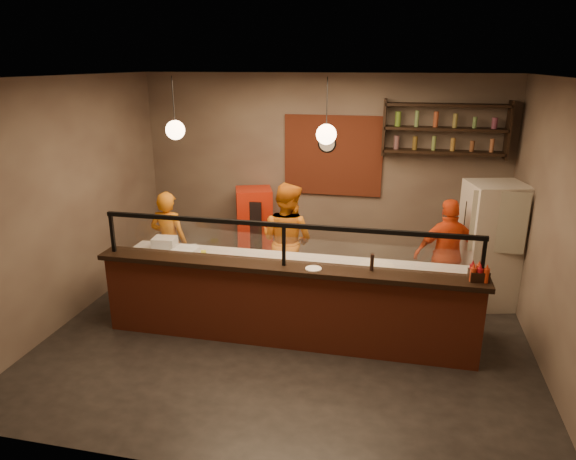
% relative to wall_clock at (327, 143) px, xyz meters
% --- Properties ---
extents(floor, '(6.00, 6.00, 0.00)m').
position_rel_wall_clock_xyz_m(floor, '(-0.10, -2.46, -2.10)').
color(floor, black).
rests_on(floor, ground).
extents(ceiling, '(6.00, 6.00, 0.00)m').
position_rel_wall_clock_xyz_m(ceiling, '(-0.10, -2.46, 1.10)').
color(ceiling, '#3B322E').
rests_on(ceiling, wall_back).
extents(wall_back, '(6.00, 0.00, 6.00)m').
position_rel_wall_clock_xyz_m(wall_back, '(-0.10, 0.04, -0.50)').
color(wall_back, '#7B6B5A').
rests_on(wall_back, floor).
extents(wall_left, '(0.00, 5.00, 5.00)m').
position_rel_wall_clock_xyz_m(wall_left, '(-3.10, -2.46, -0.50)').
color(wall_left, '#7B6B5A').
rests_on(wall_left, floor).
extents(wall_right, '(0.00, 5.00, 5.00)m').
position_rel_wall_clock_xyz_m(wall_right, '(2.90, -2.46, -0.50)').
color(wall_right, '#7B6B5A').
rests_on(wall_right, floor).
extents(wall_front, '(6.00, 0.00, 6.00)m').
position_rel_wall_clock_xyz_m(wall_front, '(-0.10, -4.96, -0.50)').
color(wall_front, '#7B6B5A').
rests_on(wall_front, floor).
extents(brick_patch, '(1.60, 0.04, 1.30)m').
position_rel_wall_clock_xyz_m(brick_patch, '(0.10, 0.01, -0.20)').
color(brick_patch, '#90381F').
rests_on(brick_patch, wall_back).
extents(service_counter, '(4.60, 0.25, 1.00)m').
position_rel_wall_clock_xyz_m(service_counter, '(-0.10, -2.76, -1.60)').
color(service_counter, '#90381F').
rests_on(service_counter, floor).
extents(counter_ledge, '(4.70, 0.37, 0.06)m').
position_rel_wall_clock_xyz_m(counter_ledge, '(-0.10, -2.76, -1.07)').
color(counter_ledge, black).
rests_on(counter_ledge, service_counter).
extents(worktop_cabinet, '(4.60, 0.75, 0.85)m').
position_rel_wall_clock_xyz_m(worktop_cabinet, '(-0.10, -2.26, -1.68)').
color(worktop_cabinet, gray).
rests_on(worktop_cabinet, floor).
extents(worktop, '(4.60, 0.75, 0.05)m').
position_rel_wall_clock_xyz_m(worktop, '(-0.10, -2.26, -1.23)').
color(worktop, silver).
rests_on(worktop, worktop_cabinet).
extents(sneeze_guard, '(4.50, 0.05, 0.52)m').
position_rel_wall_clock_xyz_m(sneeze_guard, '(-0.10, -2.76, -0.73)').
color(sneeze_guard, white).
rests_on(sneeze_guard, counter_ledge).
extents(wall_shelving, '(1.84, 0.28, 0.85)m').
position_rel_wall_clock_xyz_m(wall_shelving, '(1.80, -0.14, 0.30)').
color(wall_shelving, black).
rests_on(wall_shelving, wall_back).
extents(wall_clock, '(0.30, 0.04, 0.30)m').
position_rel_wall_clock_xyz_m(wall_clock, '(0.00, 0.00, 0.00)').
color(wall_clock, black).
rests_on(wall_clock, wall_back).
extents(pendant_left, '(0.24, 0.24, 0.77)m').
position_rel_wall_clock_xyz_m(pendant_left, '(-1.60, -2.26, 0.45)').
color(pendant_left, black).
rests_on(pendant_left, ceiling).
extents(pendant_right, '(0.24, 0.24, 0.77)m').
position_rel_wall_clock_xyz_m(pendant_right, '(0.30, -2.26, 0.45)').
color(pendant_right, black).
rests_on(pendant_right, ceiling).
extents(cook_left, '(0.59, 0.40, 1.56)m').
position_rel_wall_clock_xyz_m(cook_left, '(-2.15, -1.54, -1.32)').
color(cook_left, orange).
rests_on(cook_left, floor).
extents(cook_mid, '(1.03, 0.93, 1.74)m').
position_rel_wall_clock_xyz_m(cook_mid, '(-0.37, -1.37, -1.23)').
color(cook_mid, '#CA6913').
rests_on(cook_mid, floor).
extents(cook_right, '(1.00, 0.59, 1.60)m').
position_rel_wall_clock_xyz_m(cook_right, '(1.91, -1.27, -1.30)').
color(cook_right, '#E94615').
rests_on(cook_right, floor).
extents(fridge, '(0.89, 0.85, 1.79)m').
position_rel_wall_clock_xyz_m(fridge, '(2.50, -1.02, -1.21)').
color(fridge, beige).
rests_on(fridge, floor).
extents(red_cooler, '(0.73, 0.70, 1.36)m').
position_rel_wall_clock_xyz_m(red_cooler, '(-1.17, -0.31, -1.42)').
color(red_cooler, red).
rests_on(red_cooler, floor).
extents(pizza_dough, '(0.55, 0.55, 0.01)m').
position_rel_wall_clock_xyz_m(pizza_dough, '(0.97, -2.16, -1.19)').
color(pizza_dough, beige).
rests_on(pizza_dough, worktop).
extents(prep_tub_a, '(0.35, 0.32, 0.14)m').
position_rel_wall_clock_xyz_m(prep_tub_a, '(-1.51, -2.37, -1.13)').
color(prep_tub_a, silver).
rests_on(prep_tub_a, worktop).
extents(prep_tub_b, '(0.33, 0.27, 0.15)m').
position_rel_wall_clock_xyz_m(prep_tub_b, '(-1.94, -2.11, -1.12)').
color(prep_tub_b, silver).
rests_on(prep_tub_b, worktop).
extents(prep_tub_c, '(0.34, 0.28, 0.15)m').
position_rel_wall_clock_xyz_m(prep_tub_c, '(-1.49, -2.45, -1.12)').
color(prep_tub_c, white).
rests_on(prep_tub_c, worktop).
extents(rolling_pin, '(0.33, 0.16, 0.06)m').
position_rel_wall_clock_xyz_m(rolling_pin, '(-1.46, -2.25, -1.17)').
color(rolling_pin, yellow).
rests_on(rolling_pin, worktop).
extents(condiment_caddy, '(0.22, 0.19, 0.11)m').
position_rel_wall_clock_xyz_m(condiment_caddy, '(2.10, -2.73, -0.98)').
color(condiment_caddy, black).
rests_on(condiment_caddy, counter_ledge).
extents(pepper_mill, '(0.05, 0.05, 0.20)m').
position_rel_wall_clock_xyz_m(pepper_mill, '(0.93, -2.70, -0.94)').
color(pepper_mill, black).
rests_on(pepper_mill, counter_ledge).
extents(small_plate, '(0.22, 0.22, 0.01)m').
position_rel_wall_clock_xyz_m(small_plate, '(0.26, -2.81, -1.03)').
color(small_plate, white).
rests_on(small_plate, counter_ledge).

